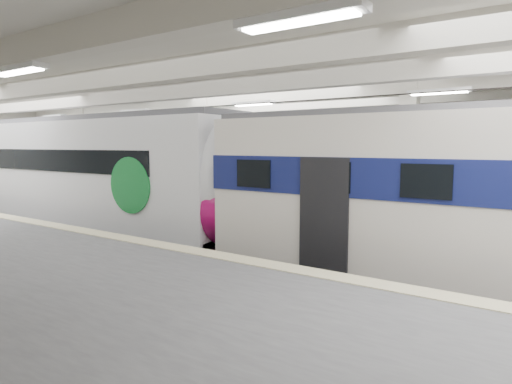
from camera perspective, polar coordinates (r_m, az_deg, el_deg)
The scene contains 4 objects.
station_hall at distance 12.06m, azimuth -10.36°, elevation 4.92°, with size 36.00×24.00×5.75m.
modern_emu at distance 16.76m, azimuth -17.79°, elevation 1.69°, with size 14.28×2.95×4.58m.
older_rer at distance 10.53m, azimuth 28.69°, elevation -1.18°, with size 13.16×2.91×4.36m.
far_train at distance 21.74m, azimuth -9.20°, elevation 2.93°, with size 13.82×3.49×4.39m.
Camera 1 is at (8.37, -10.42, 3.52)m, focal length 30.00 mm.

